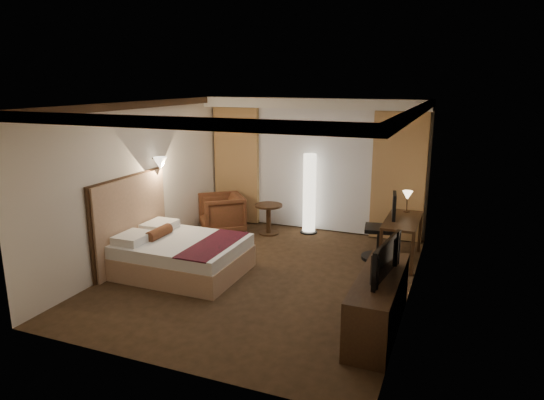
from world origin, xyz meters
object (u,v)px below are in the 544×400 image
at_px(television, 379,253).
at_px(floor_lamp, 309,194).
at_px(side_table, 269,219).
at_px(bed, 183,256).
at_px(armchair, 222,211).
at_px(office_chair, 379,226).
at_px(dresser, 378,303).
at_px(desk, 401,240).

bearing_deg(television, floor_lamp, 37.03).
bearing_deg(side_table, bed, -101.84).
distance_m(armchair, office_chair, 3.29).
distance_m(bed, dresser, 3.31).
height_order(floor_lamp, television, floor_lamp).
xyz_separation_m(side_table, desk, (2.68, -0.56, 0.07)).
relative_size(desk, office_chair, 1.09).
relative_size(bed, office_chair, 1.60).
bearing_deg(bed, television, -11.97).
bearing_deg(floor_lamp, bed, -113.94).
distance_m(floor_lamp, desk, 2.21).
height_order(side_table, desk, desk).
relative_size(floor_lamp, television, 1.62).
relative_size(armchair, floor_lamp, 0.52).
xyz_separation_m(desk, television, (0.02, -2.53, 0.63)).
bearing_deg(side_table, dresser, -48.52).
height_order(desk, television, television).
height_order(bed, television, television).
bearing_deg(armchair, office_chair, 44.51).
bearing_deg(dresser, desk, 91.13).
xyz_separation_m(armchair, side_table, (0.95, 0.22, -0.12)).
distance_m(bed, desk, 3.69).
bearing_deg(television, side_table, 48.56).
height_order(office_chair, dresser, office_chair).
xyz_separation_m(bed, television, (3.21, -0.68, 0.73)).
distance_m(armchair, floor_lamp, 1.82).
bearing_deg(office_chair, side_table, 156.09).
height_order(side_table, television, television).
bearing_deg(bed, armchair, 101.44).
bearing_deg(office_chair, bed, -156.49).
height_order(armchair, desk, armchair).
bearing_deg(side_table, office_chair, -14.84).
xyz_separation_m(armchair, dresser, (3.68, -2.87, -0.07)).
distance_m(side_table, office_chair, 2.41).
xyz_separation_m(floor_lamp, television, (1.97, -3.46, 0.19)).
xyz_separation_m(bed, dresser, (3.24, -0.68, 0.08)).
xyz_separation_m(office_chair, dresser, (0.42, -2.48, -0.24)).
relative_size(dresser, television, 1.83).
bearing_deg(side_table, armchair, -167.04).
bearing_deg(television, bed, 85.43).
relative_size(bed, television, 1.89).
bearing_deg(bed, side_table, 78.16).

